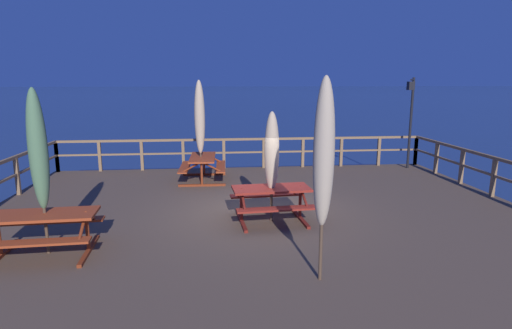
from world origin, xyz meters
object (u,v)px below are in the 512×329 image
(patio_umbrella_tall_mid_left, at_px, (200,118))
(patio_umbrella_tall_back_right, at_px, (324,154))
(patio_umbrella_short_mid, at_px, (272,152))
(picnic_table_back_left, at_px, (271,197))
(patio_umbrella_tall_mid_right, at_px, (38,151))
(lamp_post_hooked, at_px, (411,109))
(picnic_table_mid_left, at_px, (203,163))
(picnic_table_front_left, at_px, (43,225))

(patio_umbrella_tall_mid_left, height_order, patio_umbrella_tall_back_right, patio_umbrella_tall_back_right)
(patio_umbrella_tall_mid_left, distance_m, patio_umbrella_short_mid, 4.33)
(patio_umbrella_tall_mid_left, relative_size, patio_umbrella_short_mid, 1.27)
(patio_umbrella_short_mid, bearing_deg, patio_umbrella_tall_mid_left, 112.80)
(picnic_table_back_left, xyz_separation_m, patio_umbrella_short_mid, (0.00, -0.02, 1.00))
(patio_umbrella_short_mid, xyz_separation_m, patio_umbrella_tall_mid_right, (-4.28, -1.37, 0.34))
(lamp_post_hooked, bearing_deg, picnic_table_mid_left, -171.69)
(patio_umbrella_short_mid, distance_m, lamp_post_hooked, 7.56)
(picnic_table_mid_left, bearing_deg, patio_umbrella_short_mid, -68.22)
(patio_umbrella_short_mid, bearing_deg, patio_umbrella_tall_back_right, -82.42)
(picnic_table_front_left, bearing_deg, patio_umbrella_short_mid, 18.21)
(picnic_table_mid_left, height_order, patio_umbrella_tall_back_right, patio_umbrella_tall_back_right)
(picnic_table_mid_left, bearing_deg, patio_umbrella_tall_mid_left, -131.94)
(picnic_table_back_left, xyz_separation_m, lamp_post_hooked, (5.57, 5.07, 1.56))
(patio_umbrella_tall_mid_right, bearing_deg, patio_umbrella_tall_mid_left, 64.00)
(picnic_table_front_left, relative_size, patio_umbrella_short_mid, 0.78)
(picnic_table_mid_left, bearing_deg, lamp_post_hooked, 8.31)
(patio_umbrella_short_mid, xyz_separation_m, lamp_post_hooked, (5.57, 5.09, 0.56))
(patio_umbrella_tall_mid_left, bearing_deg, picnic_table_mid_left, 48.06)
(picnic_table_back_left, distance_m, lamp_post_hooked, 7.69)
(picnic_table_mid_left, height_order, patio_umbrella_short_mid, patio_umbrella_short_mid)
(picnic_table_front_left, height_order, patio_umbrella_tall_mid_right, patio_umbrella_tall_mid_right)
(picnic_table_back_left, xyz_separation_m, picnic_table_front_left, (-4.30, -1.43, 0.01))
(patio_umbrella_short_mid, bearing_deg, patio_umbrella_tall_mid_right, -162.26)
(picnic_table_back_left, distance_m, patio_umbrella_short_mid, 1.00)
(patio_umbrella_tall_mid_right, xyz_separation_m, lamp_post_hooked, (9.84, 6.45, 0.22))
(patio_umbrella_tall_mid_left, bearing_deg, patio_umbrella_tall_back_right, -73.30)
(picnic_table_mid_left, distance_m, lamp_post_hooked, 7.42)
(picnic_table_mid_left, height_order, patio_umbrella_tall_mid_right, patio_umbrella_tall_mid_right)
(picnic_table_mid_left, relative_size, lamp_post_hooked, 0.58)
(picnic_table_back_left, height_order, picnic_table_front_left, same)
(patio_umbrella_tall_mid_left, relative_size, lamp_post_hooked, 0.97)
(picnic_table_back_left, bearing_deg, patio_umbrella_short_mid, -72.78)
(picnic_table_back_left, bearing_deg, patio_umbrella_tall_mid_left, 112.82)
(picnic_table_front_left, xyz_separation_m, lamp_post_hooked, (9.87, 6.50, 1.56))
(picnic_table_mid_left, bearing_deg, picnic_table_front_left, -116.29)
(patio_umbrella_tall_back_right, xyz_separation_m, lamp_post_hooked, (5.18, 7.95, 0.10))
(picnic_table_mid_left, xyz_separation_m, picnic_table_back_left, (1.61, -4.02, -0.00))
(picnic_table_mid_left, relative_size, patio_umbrella_short_mid, 0.76)
(picnic_table_back_left, xyz_separation_m, patio_umbrella_tall_mid_right, (-4.27, -1.38, 1.34))
(picnic_table_mid_left, xyz_separation_m, lamp_post_hooked, (7.18, 1.05, 1.56))
(picnic_table_back_left, height_order, lamp_post_hooked, lamp_post_hooked)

